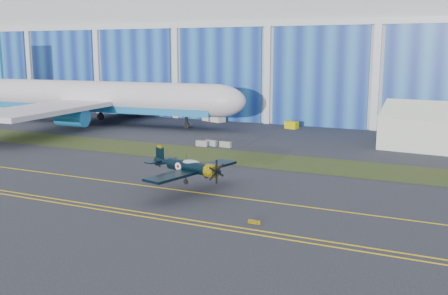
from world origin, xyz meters
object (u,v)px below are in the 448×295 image
at_px(shipping_container, 214,116).
at_px(warbird, 189,167).
at_px(tug, 292,125).
at_px(tent, 438,125).
at_px(jetliner, 98,63).

bearing_deg(shipping_container, warbird, -44.70).
bearing_deg(tug, tent, -9.14).
distance_m(warbird, jetliner, 59.19).
relative_size(tent, tug, 7.10).
distance_m(tent, tug, 29.45).
height_order(warbird, jetliner, jetliner).
distance_m(jetliner, tug, 41.86).
bearing_deg(warbird, shipping_container, 127.03).
distance_m(warbird, tent, 45.10).
xyz_separation_m(tent, shipping_container, (-45.93, 13.55, -2.61)).
xyz_separation_m(jetliner, tent, (66.12, -0.43, -8.84)).
bearing_deg(warbird, jetliner, 151.05).
bearing_deg(tug, warbird, -72.86).
relative_size(warbird, tug, 6.02).
distance_m(jetliner, tent, 66.71).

